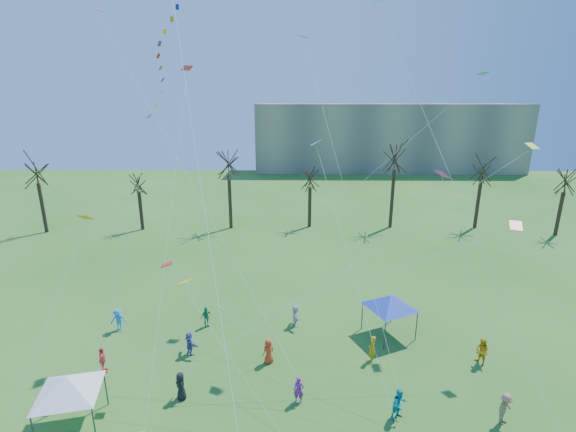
{
  "coord_description": "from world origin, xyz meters",
  "views": [
    {
      "loc": [
        0.6,
        -12.81,
        16.26
      ],
      "look_at": [
        0.3,
        5.0,
        11.0
      ],
      "focal_mm": 25.0,
      "sensor_mm": 36.0,
      "label": 1
    }
  ],
  "objects_px": {
    "distant_building": "(387,137)",
    "canopy_tent_blue": "(390,302)",
    "big_box_kite": "(169,53)",
    "canopy_tent_white": "(68,385)"
  },
  "relations": [
    {
      "from": "distant_building",
      "to": "canopy_tent_blue",
      "type": "xyz_separation_m",
      "value": [
        -14.68,
        -69.58,
        -4.89
      ]
    },
    {
      "from": "distant_building",
      "to": "big_box_kite",
      "type": "height_order",
      "value": "big_box_kite"
    },
    {
      "from": "canopy_tent_white",
      "to": "canopy_tent_blue",
      "type": "relative_size",
      "value": 1.06
    },
    {
      "from": "canopy_tent_white",
      "to": "distant_building",
      "type": "bearing_deg",
      "value": 67.38
    },
    {
      "from": "big_box_kite",
      "to": "canopy_tent_white",
      "type": "height_order",
      "value": "big_box_kite"
    },
    {
      "from": "big_box_kite",
      "to": "distant_building",
      "type": "bearing_deg",
      "value": 68.77
    },
    {
      "from": "distant_building",
      "to": "big_box_kite",
      "type": "distance_m",
      "value": 78.25
    },
    {
      "from": "big_box_kite",
      "to": "canopy_tent_blue",
      "type": "distance_m",
      "value": 20.95
    },
    {
      "from": "distant_building",
      "to": "big_box_kite",
      "type": "relative_size",
      "value": 2.45
    },
    {
      "from": "distant_building",
      "to": "big_box_kite",
      "type": "bearing_deg",
      "value": -111.23
    }
  ]
}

